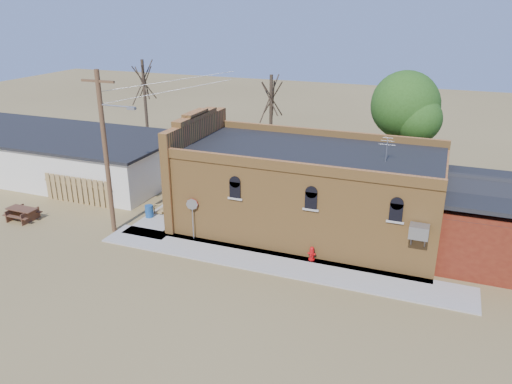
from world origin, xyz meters
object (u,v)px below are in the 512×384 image
(stop_sign, at_px, (192,208))
(picnic_table, at_px, (22,212))
(trash_barrel, at_px, (149,211))
(brick_bar, at_px, (304,189))
(utility_pole, at_px, (106,150))
(fire_hydrant, at_px, (312,253))

(stop_sign, bearing_deg, picnic_table, -166.66)
(trash_barrel, bearing_deg, brick_bar, 12.82)
(brick_bar, relative_size, utility_pole, 1.82)
(trash_barrel, bearing_deg, picnic_table, -156.67)
(trash_barrel, distance_m, picnic_table, 7.47)
(picnic_table, bearing_deg, trash_barrel, 24.17)
(utility_pole, height_order, fire_hydrant, utility_pole)
(brick_bar, distance_m, utility_pole, 10.96)
(stop_sign, bearing_deg, brick_bar, 42.43)
(utility_pole, xyz_separation_m, stop_sign, (4.70, 0.60, -2.89))
(fire_hydrant, bearing_deg, trash_barrel, -178.67)
(brick_bar, bearing_deg, picnic_table, -162.46)
(brick_bar, distance_m, picnic_table, 16.68)
(utility_pole, bearing_deg, fire_hydrant, 3.01)
(utility_pole, bearing_deg, brick_bar, 23.69)
(fire_hydrant, relative_size, picnic_table, 0.40)
(stop_sign, distance_m, picnic_table, 10.89)
(trash_barrel, height_order, picnic_table, trash_barrel)
(stop_sign, distance_m, trash_barrel, 4.44)
(trash_barrel, xyz_separation_m, picnic_table, (-6.86, -2.96, 0.04))
(brick_bar, bearing_deg, trash_barrel, -167.18)
(picnic_table, bearing_deg, brick_bar, 18.38)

